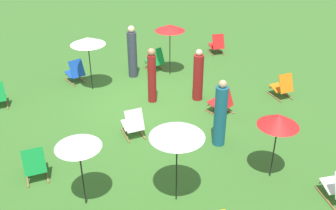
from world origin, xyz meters
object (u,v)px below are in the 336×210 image
object	(u,v)px
deckchair_2	(35,164)
person_2	(152,76)
deckchair_5	(222,102)
person_3	(132,53)
deckchair_1	(217,45)
deckchair_8	(282,87)
person_1	(220,115)
umbrella_3	(170,28)
person_0	(198,76)
umbrella_4	(279,120)
umbrella_0	(78,142)
deckchair_11	(133,124)
deckchair_9	(155,60)
umbrella_1	(88,41)
deckchair_3	(75,72)
umbrella_2	(177,133)

from	to	relation	value
deckchair_2	person_2	bearing A→B (deg)	-146.09
deckchair_5	person_3	bearing A→B (deg)	-89.09
person_2	deckchair_1	bearing A→B (deg)	86.10
deckchair_8	person_1	xyz separation A→B (m)	(3.31, 1.09, 0.50)
umbrella_3	person_1	xyz separation A→B (m)	(1.11, 4.41, -0.86)
umbrella_3	person_0	bearing A→B (deg)	84.45
deckchair_8	umbrella_3	xyz separation A→B (m)	(2.20, -3.32, 1.36)
deckchair_8	umbrella_4	xyz separation A→B (m)	(3.07, 2.77, 1.15)
person_0	umbrella_4	bearing A→B (deg)	60.55
umbrella_0	deckchair_11	bearing A→B (deg)	-137.53
deckchair_2	umbrella_3	world-z (taller)	umbrella_3
deckchair_2	umbrella_0	xyz separation A→B (m)	(-0.69, 1.39, 1.21)
deckchair_1	deckchair_11	world-z (taller)	same
deckchair_11	person_0	size ratio (longest dim) A/B	0.50
deckchair_9	umbrella_4	distance (m)	6.83
deckchair_5	umbrella_1	bearing A→B (deg)	-67.39
deckchair_8	deckchair_9	bearing A→B (deg)	-50.72
deckchair_1	person_3	world-z (taller)	person_3
umbrella_1	umbrella_3	size ratio (longest dim) A/B	0.98
deckchair_3	umbrella_0	xyz separation A→B (m)	(1.77, 5.87, 1.21)
deckchair_1	deckchair_11	xyz separation A→B (m)	(5.55, 3.74, 0.00)
umbrella_1	umbrella_3	bearing A→B (deg)	174.40
deckchair_2	deckchair_11	bearing A→B (deg)	-161.71
deckchair_5	umbrella_0	world-z (taller)	umbrella_0
deckchair_3	umbrella_3	size ratio (longest dim) A/B	0.45
umbrella_4	deckchair_2	bearing A→B (deg)	-29.73
person_0	umbrella_3	bearing A→B (deg)	-115.54
deckchair_8	person_0	bearing A→B (deg)	-20.27
umbrella_1	umbrella_4	bearing A→B (deg)	107.17
umbrella_1	umbrella_3	distance (m)	2.85
umbrella_4	umbrella_2	bearing A→B (deg)	-10.80
deckchair_9	umbrella_0	world-z (taller)	umbrella_0
deckchair_2	person_2	distance (m)	4.53
deckchair_2	umbrella_3	bearing A→B (deg)	-140.01
deckchair_5	umbrella_3	bearing A→B (deg)	-107.60
person_2	person_1	bearing A→B (deg)	-24.84
umbrella_0	person_1	world-z (taller)	person_1
deckchair_1	umbrella_4	xyz separation A→B (m)	(3.54, 6.89, 1.15)
umbrella_4	person_0	world-z (taller)	person_0
deckchair_2	deckchair_9	xyz separation A→B (m)	(-5.32, -4.01, 0.00)
umbrella_3	person_1	bearing A→B (deg)	75.83
deckchair_8	deckchair_3	bearing A→B (deg)	-32.30
deckchair_3	deckchair_11	world-z (taller)	same
person_3	person_2	bearing A→B (deg)	159.82
deckchair_5	deckchair_8	world-z (taller)	same
person_3	deckchair_3	bearing A→B (deg)	62.12
deckchair_2	umbrella_4	distance (m)	5.55
deckchair_3	deckchair_9	world-z (taller)	same
deckchair_11	umbrella_4	size ratio (longest dim) A/B	0.50
umbrella_3	person_2	bearing A→B (deg)	44.42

